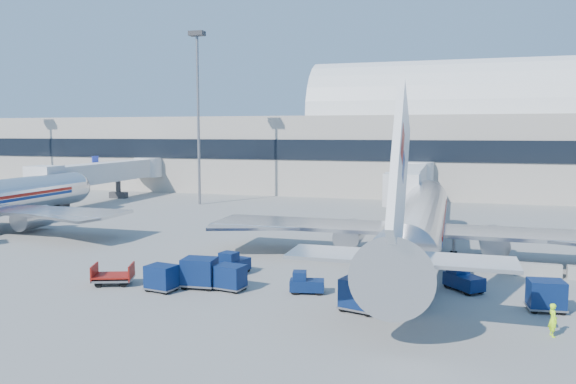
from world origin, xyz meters
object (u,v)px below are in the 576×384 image
(cart_open_red, at_px, (114,277))
(cart_solo_near, at_px, (360,294))
(tug_right, at_px, (463,279))
(tug_left, at_px, (233,264))
(jetbridge_near, at_px, (412,179))
(mast_west, at_px, (198,92))
(cart_train_c, at_px, (162,277))
(cart_train_a, at_px, (230,277))
(ramp_worker, at_px, (553,320))
(airliner_main, at_px, (418,222))
(tug_lead, at_px, (306,283))
(barrier_near, at_px, (537,270))
(cart_solo_far, at_px, (546,295))
(jetbridge_mid, at_px, (109,172))
(cart_train_b, at_px, (200,272))

(cart_open_red, bearing_deg, cart_solo_near, -22.99)
(tug_right, bearing_deg, tug_left, -129.16)
(jetbridge_near, relative_size, mast_west, 1.22)
(tug_left, height_order, cart_train_c, tug_left)
(cart_train_a, xyz_separation_m, cart_open_red, (-7.58, -0.93, -0.37))
(mast_west, bearing_deg, cart_train_c, -67.76)
(mast_west, distance_m, cart_train_c, 43.54)
(tug_left, xyz_separation_m, cart_open_red, (-6.27, -4.50, -0.27))
(jetbridge_near, relative_size, ramp_worker, 17.21)
(airliner_main, bearing_deg, tug_lead, -119.01)
(barrier_near, xyz_separation_m, tug_lead, (-13.89, -8.12, 0.16))
(cart_solo_far, bearing_deg, cart_train_a, 177.28)
(tug_lead, height_order, tug_left, tug_left)
(cart_train_c, bearing_deg, airliner_main, 51.20)
(mast_west, bearing_deg, jetbridge_near, 1.68)
(cart_solo_far, distance_m, cart_open_red, 25.52)
(ramp_worker, bearing_deg, tug_right, 15.77)
(jetbridge_mid, xyz_separation_m, cart_solo_near, (42.20, -39.41, -2.97))
(airliner_main, distance_m, tug_right, 8.26)
(jetbridge_mid, bearing_deg, tug_left, -46.23)
(jetbridge_near, relative_size, cart_train_a, 13.87)
(cart_train_b, bearing_deg, tug_left, 73.89)
(cart_solo_near, xyz_separation_m, cart_open_red, (-15.82, 0.83, -0.49))
(airliner_main, bearing_deg, tug_left, -146.52)
(cart_solo_far, xyz_separation_m, cart_open_red, (-25.44, -2.05, -0.44))
(tug_lead, height_order, tug_right, tug_right)
(cart_solo_far, bearing_deg, cart_train_c, -179.88)
(jetbridge_near, xyz_separation_m, ramp_worker, (9.55, -40.52, -3.13))
(cart_solo_near, bearing_deg, jetbridge_mid, 153.29)
(mast_west, distance_m, cart_open_red, 42.13)
(tug_right, bearing_deg, airliner_main, 162.50)
(airliner_main, relative_size, ramp_worker, 23.31)
(tug_left, bearing_deg, cart_open_red, 138.58)
(ramp_worker, bearing_deg, tug_lead, 60.45)
(tug_left, distance_m, cart_train_b, 3.66)
(cart_train_a, bearing_deg, jetbridge_mid, 142.00)
(tug_right, bearing_deg, tug_lead, -110.85)
(airliner_main, relative_size, tug_left, 13.75)
(cart_train_c, distance_m, cart_open_red, 3.67)
(jetbridge_mid, bearing_deg, cart_solo_far, -35.18)
(mast_west, relative_size, tug_lead, 10.25)
(tug_lead, bearing_deg, ramp_worker, -27.05)
(cart_solo_far, bearing_deg, cart_solo_near, -169.64)
(cart_train_c, bearing_deg, cart_train_a, 28.53)
(tug_left, distance_m, cart_open_red, 7.72)
(cart_open_red, bearing_deg, barrier_near, 0.60)
(jetbridge_near, xyz_separation_m, cart_train_a, (-8.04, -37.65, -3.09))
(tug_right, xyz_separation_m, ramp_worker, (3.97, -6.91, 0.07))
(jetbridge_mid, relative_size, cart_train_a, 13.87)
(tug_right, height_order, ramp_worker, tug_right)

